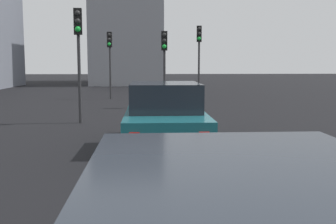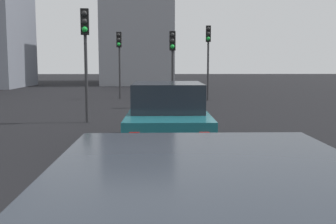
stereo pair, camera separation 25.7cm
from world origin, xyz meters
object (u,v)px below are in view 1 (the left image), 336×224
object	(u,v)px
car_teal_lead	(164,117)
traffic_light_far_right	(78,41)
traffic_light_near_left	(199,47)
traffic_light_far_left	(164,53)
traffic_light_near_right	(110,51)

from	to	relation	value
car_teal_lead	traffic_light_far_right	xyz separation A→B (m)	(4.49, 2.78, 2.10)
traffic_light_near_left	traffic_light_far_left	distance (m)	4.32
car_teal_lead	traffic_light_near_left	world-z (taller)	traffic_light_near_left
traffic_light_near_right	car_teal_lead	bearing A→B (deg)	16.57
traffic_light_near_left	traffic_light_near_right	distance (m)	5.30
traffic_light_near_right	traffic_light_far_right	bearing A→B (deg)	5.15
traffic_light_near_left	traffic_light_near_right	size ratio (longest dim) A/B	1.07
car_teal_lead	traffic_light_far_left	xyz separation A→B (m)	(9.39, -0.47, 1.83)
traffic_light_far_left	traffic_light_far_right	world-z (taller)	traffic_light_far_right
car_teal_lead	traffic_light_far_right	distance (m)	5.68
traffic_light_far_right	traffic_light_near_right	bearing A→B (deg)	173.46
car_teal_lead	traffic_light_near_left	size ratio (longest dim) A/B	1.13
car_teal_lead	traffic_light_far_right	world-z (taller)	traffic_light_far_right
traffic_light_near_right	traffic_light_far_right	distance (m)	9.93
car_teal_lead	traffic_light_near_right	world-z (taller)	traffic_light_near_right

